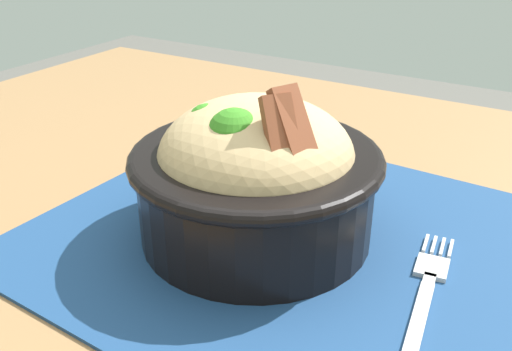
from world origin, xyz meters
name	(u,v)px	position (x,y,z in m)	size (l,w,h in m)	color
table	(300,307)	(0.00, 0.00, 0.67)	(1.11, 0.77, 0.75)	olive
placemat	(292,237)	(0.00, -0.01, 0.75)	(0.39, 0.33, 0.00)	navy
bowl	(256,174)	(-0.03, -0.02, 0.80)	(0.19, 0.19, 0.13)	black
fork	(428,284)	(0.10, -0.02, 0.75)	(0.03, 0.14, 0.00)	#B2B2B2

